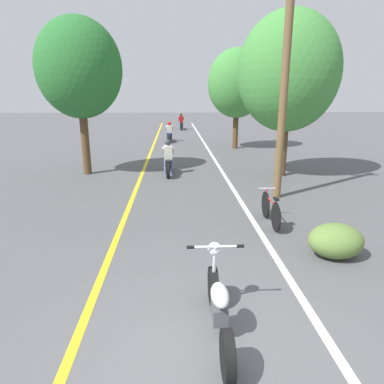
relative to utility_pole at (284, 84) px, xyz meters
The scene contains 13 objects.
ground_plane 8.31m from the utility_pole, 112.75° to the right, with size 120.00×120.00×0.00m, color #515154.
lane_stripe_center 8.05m from the utility_pole, 129.52° to the left, with size 0.14×48.00×0.01m, color yellow.
lane_stripe_edge 6.70m from the utility_pole, 102.43° to the left, with size 0.14×48.00×0.01m, color white.
utility_pole is the anchor object (origin of this frame).
roadside_tree_right_near 3.22m from the utility_pole, 70.37° to the left, with size 3.85×3.46×6.20m.
roadside_tree_right_far 10.33m from the utility_pole, 87.57° to the left, with size 3.43×3.09×5.77m.
roadside_tree_left 7.86m from the utility_pole, 151.44° to the left, with size 3.29×2.96×6.04m.
roadside_bush 5.23m from the utility_pole, 90.58° to the right, with size 1.10×0.88×0.70m.
motorcycle_foreground 7.54m from the utility_pole, 112.92° to the right, with size 0.84×2.09×1.08m.
motorcycle_rider_lead 5.76m from the utility_pole, 135.18° to the left, with size 0.50×2.09×1.44m.
motorcycle_rider_mid 14.37m from the utility_pole, 104.82° to the left, with size 0.50×2.02×1.37m.
motorcycle_rider_far 22.45m from the utility_pole, 96.69° to the left, with size 0.50×2.14×1.45m.
bicycle_parked 3.95m from the utility_pole, 110.28° to the right, with size 0.44×1.67×0.83m.
Camera 1 is at (-0.34, -3.42, 3.19)m, focal length 32.00 mm.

